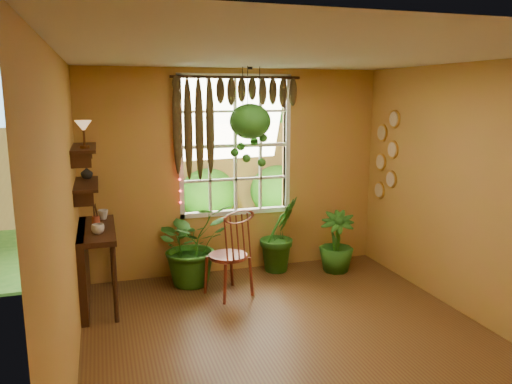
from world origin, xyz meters
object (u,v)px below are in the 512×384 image
Objects in this scene: windsor_chair at (230,267)px; hanging_basket at (250,126)px; potted_plant_mid at (280,234)px; counter_ledge at (88,259)px; potted_plant_left at (192,244)px.

hanging_basket is at bearing 28.16° from windsor_chair.
hanging_basket is at bearing -161.30° from potted_plant_mid.
windsor_chair is at bearing -7.58° from counter_ledge.
hanging_basket reaches higher than windsor_chair.
potted_plant_left is 1.02× the size of potted_plant_mid.
potted_plant_left is at bearing 13.76° from counter_ledge.
counter_ledge is 1.62m from windsor_chair.
potted_plant_mid is (2.46, 0.43, -0.04)m from counter_ledge.
potted_plant_left is 1.23m from potted_plant_mid.
windsor_chair is 1.00× the size of hanging_basket.
potted_plant_mid is at bearing 18.70° from hanging_basket.
potted_plant_left is 0.84× the size of hanging_basket.
windsor_chair reaches higher than potted_plant_left.
counter_ledge is 1.15× the size of potted_plant_left.
hanging_basket is at bearing -1.97° from potted_plant_left.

